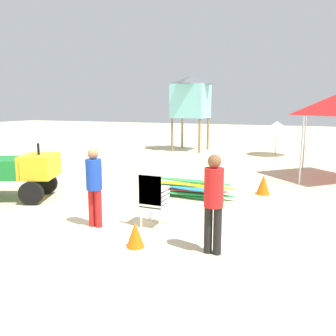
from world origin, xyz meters
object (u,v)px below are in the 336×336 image
at_px(stacked_plastic_chairs, 153,194).
at_px(lifeguard_tower, 191,97).
at_px(surfboard_pile, 191,189).
at_px(lifeguard_near_center, 94,183).
at_px(traffic_cone_near, 135,235).
at_px(beach_umbrella_left, 277,128).
at_px(utility_cart, 9,170).
at_px(traffic_cone_far, 263,185).
at_px(lifeguard_near_left, 214,198).

height_order(stacked_plastic_chairs, lifeguard_tower, lifeguard_tower).
relative_size(stacked_plastic_chairs, surfboard_pile, 0.48).
xyz_separation_m(stacked_plastic_chairs, lifeguard_near_center, (-1.11, -0.43, 0.23)).
bearing_deg(traffic_cone_near, stacked_plastic_chairs, 98.55).
xyz_separation_m(stacked_plastic_chairs, beach_umbrella_left, (1.18, 11.86, 0.67)).
xyz_separation_m(utility_cart, traffic_cone_far, (6.14, 3.16, -0.51)).
bearing_deg(beach_umbrella_left, traffic_cone_far, -86.30).
bearing_deg(lifeguard_near_left, traffic_cone_far, 87.09).
bearing_deg(lifeguard_near_center, lifeguard_near_left, -7.51).
height_order(stacked_plastic_chairs, lifeguard_near_center, lifeguard_near_center).
bearing_deg(beach_umbrella_left, lifeguard_near_left, -88.60).
bearing_deg(stacked_plastic_chairs, utility_cart, 173.84).
height_order(surfboard_pile, lifeguard_tower, lifeguard_tower).
relative_size(stacked_plastic_chairs, beach_umbrella_left, 0.63).
distance_m(lifeguard_near_center, traffic_cone_far, 4.99).
relative_size(lifeguard_tower, traffic_cone_near, 8.85).
height_order(stacked_plastic_chairs, lifeguard_near_left, lifeguard_near_left).
bearing_deg(surfboard_pile, utility_cart, -155.33).
bearing_deg(beach_umbrella_left, surfboard_pile, -97.45).
bearing_deg(traffic_cone_near, utility_cart, 161.65).
bearing_deg(lifeguard_near_center, lifeguard_tower, 100.59).
xyz_separation_m(lifeguard_tower, beach_umbrella_left, (4.63, -0.22, -1.57)).
bearing_deg(lifeguard_near_center, utility_cart, 164.72).
bearing_deg(utility_cart, lifeguard_near_center, -15.28).
xyz_separation_m(surfboard_pile, lifeguard_tower, (-3.40, 9.59, 2.70)).
height_order(surfboard_pile, traffic_cone_far, traffic_cone_far).
xyz_separation_m(lifeguard_near_left, lifeguard_near_center, (-2.59, 0.34, -0.04)).
height_order(surfboard_pile, beach_umbrella_left, beach_umbrella_left).
height_order(lifeguard_near_center, traffic_cone_far, lifeguard_near_center).
distance_m(utility_cart, surfboard_pile, 4.86).
bearing_deg(surfboard_pile, lifeguard_tower, 109.54).
height_order(surfboard_pile, lifeguard_near_center, lifeguard_near_center).
relative_size(utility_cart, beach_umbrella_left, 1.47).
height_order(utility_cart, lifeguard_near_center, lifeguard_near_center).
bearing_deg(lifeguard_tower, lifeguard_near_center, -79.41).
distance_m(lifeguard_near_center, beach_umbrella_left, 12.51).
distance_m(beach_umbrella_left, traffic_cone_far, 8.31).
xyz_separation_m(surfboard_pile, traffic_cone_near, (0.20, -3.54, -0.01)).
height_order(surfboard_pile, traffic_cone_near, surfboard_pile).
relative_size(stacked_plastic_chairs, lifeguard_tower, 0.30).
distance_m(stacked_plastic_chairs, lifeguard_near_left, 1.70).
bearing_deg(lifeguard_near_center, stacked_plastic_chairs, 21.17).
height_order(stacked_plastic_chairs, beach_umbrella_left, beach_umbrella_left).
bearing_deg(lifeguard_tower, lifeguard_near_left, -69.00).
bearing_deg(lifeguard_tower, stacked_plastic_chairs, -74.07).
distance_m(surfboard_pile, beach_umbrella_left, 9.51).
height_order(lifeguard_near_center, lifeguard_tower, lifeguard_tower).
xyz_separation_m(utility_cart, stacked_plastic_chairs, (4.43, -0.48, -0.09)).
xyz_separation_m(lifeguard_near_left, traffic_cone_far, (0.22, 4.41, -0.70)).
bearing_deg(traffic_cone_near, lifeguard_near_left, 11.55).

